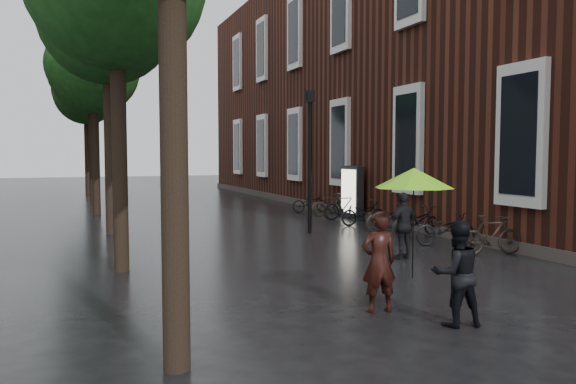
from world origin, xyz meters
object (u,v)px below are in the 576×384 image
ad_lightbox (352,192)px  lamp_post (310,147)px  person_black (457,273)px  person_burgundy (379,262)px  parked_bicycles (381,215)px  pedestrian_walking (404,226)px

ad_lightbox → lamp_post: (-3.16, -3.13, 1.70)m
person_black → lamp_post: size_ratio=0.34×
lamp_post → person_black: bearing=-101.0°
person_burgundy → ad_lightbox: ad_lightbox is taller
parked_bicycles → ad_lightbox: ad_lightbox is taller
person_burgundy → parked_bicycles: 10.08m
person_black → ad_lightbox: size_ratio=0.75×
parked_bicycles → ad_lightbox: size_ratio=5.74×
parked_bicycles → lamp_post: lamp_post is taller
person_burgundy → parked_bicycles: (5.20, 8.63, -0.34)m
person_burgundy → parked_bicycles: person_burgundy is taller
person_black → person_burgundy: bearing=-45.0°
person_black → parked_bicycles: bearing=-103.8°
pedestrian_walking → ad_lightbox: (2.81, 7.97, 0.23)m
person_burgundy → pedestrian_walking: bearing=-122.2°
person_black → lamp_post: (1.86, 9.61, 1.96)m
pedestrian_walking → ad_lightbox: ad_lightbox is taller
parked_bicycles → lamp_post: 3.48m
parked_bicycles → person_burgundy: bearing=-121.1°
parked_bicycles → person_black: bearing=-115.0°
ad_lightbox → lamp_post: 4.77m
person_black → parked_bicycles: 10.67m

